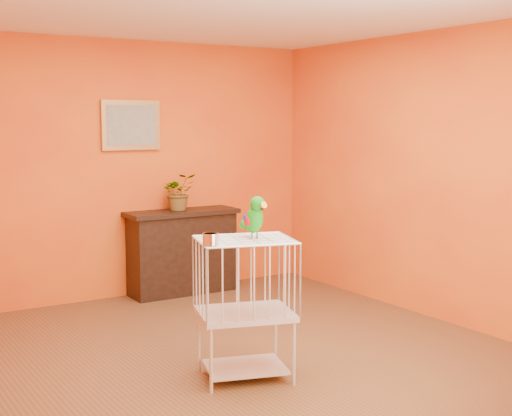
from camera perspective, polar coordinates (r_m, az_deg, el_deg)
ground at (r=5.62m, az=-0.82°, el=-11.63°), size 4.50×4.50×0.00m
room_shell at (r=5.33m, az=-0.85°, el=4.71°), size 4.50×4.50×4.50m
console_cabinet at (r=7.47m, az=-5.92°, el=-3.50°), size 1.18×0.42×0.87m
potted_plant at (r=7.37m, az=-6.14°, el=0.94°), size 0.39×0.43×0.30m
framed_picture at (r=7.31m, az=-9.97°, el=6.55°), size 0.62×0.04×0.50m
birdcage at (r=4.99m, az=-0.88°, el=-7.89°), size 0.76×0.66×0.99m
feed_cup at (r=4.65m, az=-3.64°, el=-2.49°), size 0.11×0.11×0.07m
parrot at (r=4.91m, az=-0.11°, el=-0.70°), size 0.15×0.27×0.30m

